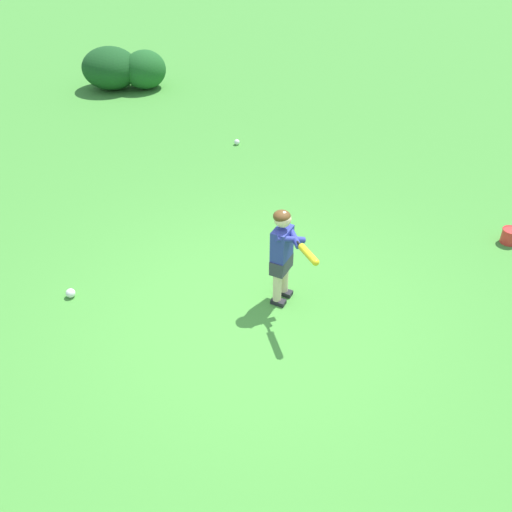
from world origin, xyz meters
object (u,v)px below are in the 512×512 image
(play_ball_near_batter, at_px, (237,142))
(toy_bucket, at_px, (510,236))
(child_batter, at_px, (284,250))
(play_ball_far_right, at_px, (71,293))

(play_ball_near_batter, xyz_separation_m, toy_bucket, (-0.80, -4.45, 0.05))
(child_batter, height_order, play_ball_near_batter, child_batter)
(child_batter, xyz_separation_m, play_ball_near_batter, (3.19, 2.56, -0.60))
(child_batter, height_order, play_ball_far_right, child_batter)
(play_ball_far_right, distance_m, toy_bucket, 5.21)
(play_ball_far_right, bearing_deg, toy_bucket, -47.90)
(child_batter, height_order, toy_bucket, child_batter)
(play_ball_far_right, height_order, toy_bucket, toy_bucket)
(child_batter, bearing_deg, play_ball_near_batter, 38.82)
(play_ball_far_right, xyz_separation_m, toy_bucket, (3.49, -3.86, 0.05))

